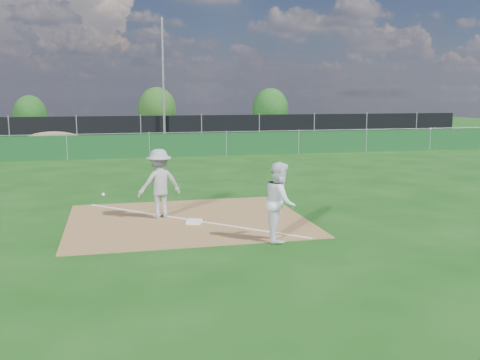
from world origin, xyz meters
The scene contains 17 objects.
ground centered at (0.00, 10.00, 0.00)m, with size 90.00×90.00×0.00m, color #12420E.
infield_dirt centered at (0.00, 1.00, 0.01)m, with size 6.00×5.00×0.02m, color olive.
foul_line centered at (0.00, 1.00, 0.03)m, with size 0.08×7.00×0.01m, color white.
green_fence centered at (0.00, 15.00, 0.60)m, with size 44.00×0.05×1.20m, color #103D19.
dirt_mound centered at (-5.00, 18.50, 0.58)m, with size 3.38×2.60×1.17m, color olive.
black_fence centered at (0.00, 23.00, 0.90)m, with size 46.00×0.04×1.80m, color black.
parking_lot centered at (0.00, 28.00, 0.01)m, with size 46.00×9.00×0.01m, color black.
light_pole centered at (1.50, 22.70, 4.00)m, with size 0.16×0.16×8.00m, color slate.
first_base centered at (0.11, 0.58, 0.06)m, with size 0.37×0.37×0.08m, color white.
play_at_first centered at (-0.66, 1.44, 0.92)m, with size 2.11×0.96×1.79m.
runner centered at (1.74, -1.35, 0.88)m, with size 0.85×0.67×1.76m, color white.
car_left centered at (-6.88, 26.98, 0.74)m, with size 1.72×4.27×1.45m, color #B0B3B9.
car_mid centered at (-0.87, 28.30, 0.70)m, with size 1.47×4.21×1.39m, color black.
car_right centered at (4.92, 28.20, 0.70)m, with size 1.95×4.79×1.39m, color black.
tree_left centered at (-8.27, 33.98, 1.59)m, with size 2.61×2.61×3.09m.
tree_mid centered at (1.97, 33.94, 1.95)m, with size 3.20×3.20×3.79m.
tree_right centered at (11.63, 32.53, 1.90)m, with size 3.12×3.12×3.70m.
Camera 1 is at (-1.80, -12.37, 3.23)m, focal length 40.00 mm.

